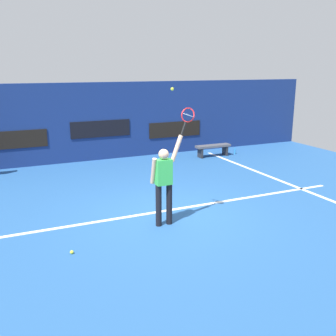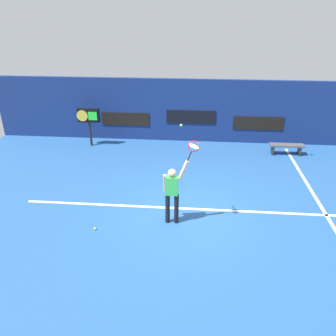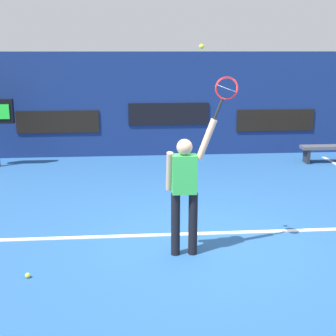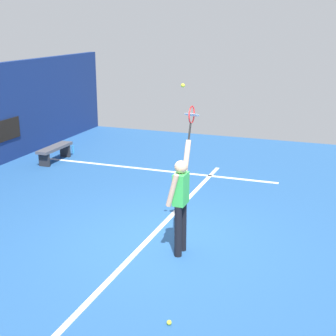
{
  "view_description": "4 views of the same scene",
  "coord_description": "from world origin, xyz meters",
  "px_view_note": "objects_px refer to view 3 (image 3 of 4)",
  "views": [
    {
      "loc": [
        -3.5,
        -7.68,
        3.35
      ],
      "look_at": [
        -0.0,
        0.11,
        1.11
      ],
      "focal_mm": 41.42,
      "sensor_mm": 36.0,
      "label": 1
    },
    {
      "loc": [
        0.24,
        -8.45,
        5.57
      ],
      "look_at": [
        -0.51,
        0.14,
        1.44
      ],
      "focal_mm": 35.74,
      "sensor_mm": 36.0,
      "label": 2
    },
    {
      "loc": [
        -1.12,
        -6.74,
        2.88
      ],
      "look_at": [
        -0.56,
        -0.25,
        1.24
      ],
      "focal_mm": 50.6,
      "sensor_mm": 36.0,
      "label": 3
    },
    {
      "loc": [
        -7.94,
        -3.01,
        3.93
      ],
      "look_at": [
        -0.1,
        -0.12,
        1.46
      ],
      "focal_mm": 53.35,
      "sensor_mm": 36.0,
      "label": 4
    }
  ],
  "objects_px": {
    "court_bench": "(328,150)",
    "tennis_player": "(185,187)",
    "tennis_ball": "(202,47)",
    "spare_ball": "(28,275)",
    "tennis_racket": "(226,91)"
  },
  "relations": [
    {
      "from": "spare_ball",
      "to": "tennis_player",
      "type": "bearing_deg",
      "value": 15.0
    },
    {
      "from": "tennis_racket",
      "to": "court_bench",
      "type": "bearing_deg",
      "value": 54.25
    },
    {
      "from": "tennis_player",
      "to": "tennis_ball",
      "type": "height_order",
      "value": "tennis_ball"
    },
    {
      "from": "tennis_racket",
      "to": "tennis_ball",
      "type": "height_order",
      "value": "tennis_ball"
    },
    {
      "from": "court_bench",
      "to": "tennis_player",
      "type": "bearing_deg",
      "value": -129.4
    },
    {
      "from": "court_bench",
      "to": "spare_ball",
      "type": "xyz_separation_m",
      "value": [
        -6.5,
        -5.91,
        -0.3
      ]
    },
    {
      "from": "tennis_racket",
      "to": "tennis_ball",
      "type": "xyz_separation_m",
      "value": [
        -0.33,
        0.05,
        0.57
      ]
    },
    {
      "from": "tennis_racket",
      "to": "spare_ball",
      "type": "bearing_deg",
      "value": -168.05
    },
    {
      "from": "tennis_ball",
      "to": "spare_ball",
      "type": "xyz_separation_m",
      "value": [
        -2.32,
        -0.61,
        -2.88
      ]
    },
    {
      "from": "tennis_ball",
      "to": "spare_ball",
      "type": "height_order",
      "value": "tennis_ball"
    },
    {
      "from": "tennis_player",
      "to": "court_bench",
      "type": "bearing_deg",
      "value": 50.6
    },
    {
      "from": "court_bench",
      "to": "tennis_ball",
      "type": "bearing_deg",
      "value": -128.26
    },
    {
      "from": "tennis_player",
      "to": "spare_ball",
      "type": "xyz_separation_m",
      "value": [
        -2.11,
        -0.56,
        -0.98
      ]
    },
    {
      "from": "spare_ball",
      "to": "tennis_racket",
      "type": "bearing_deg",
      "value": 11.95
    },
    {
      "from": "tennis_racket",
      "to": "spare_ball",
      "type": "height_order",
      "value": "tennis_racket"
    }
  ]
}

